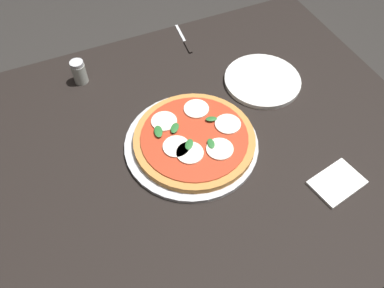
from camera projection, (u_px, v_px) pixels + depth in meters
ground_plane at (201, 245)px, 1.63m from camera, size 6.00×6.00×0.00m
dining_table at (204, 160)px, 1.13m from camera, size 1.22×1.02×0.72m
serving_tray at (192, 145)px, 1.04m from camera, size 0.36×0.36×0.01m
pizza at (194, 139)px, 1.03m from camera, size 0.33×0.33×0.03m
plate_white at (262, 80)px, 1.19m from camera, size 0.24×0.24×0.01m
napkin at (337, 183)px, 0.97m from camera, size 0.14×0.11×0.01m
knife at (185, 42)px, 1.31m from camera, size 0.02×0.16×0.01m
pepper_shaker at (79, 72)px, 1.17m from camera, size 0.04×0.04×0.08m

